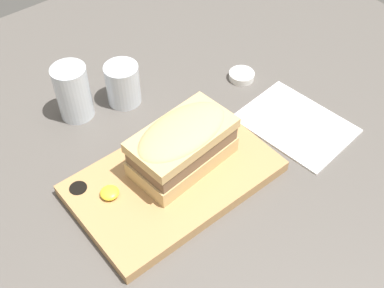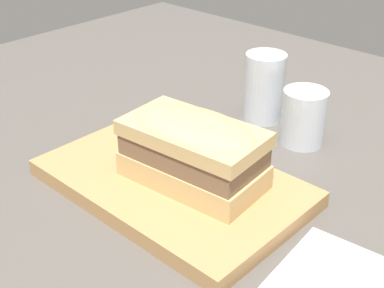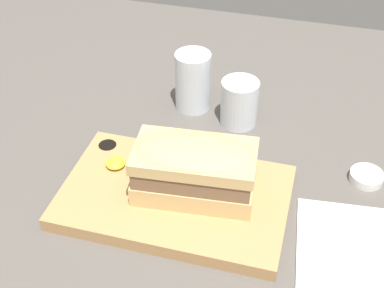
{
  "view_description": "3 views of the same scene",
  "coord_description": "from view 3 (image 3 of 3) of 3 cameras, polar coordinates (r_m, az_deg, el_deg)",
  "views": [
    {
      "loc": [
        -32.64,
        -46.45,
        67.03
      ],
      "look_at": [
        0.66,
        -6.0,
        9.78
      ],
      "focal_mm": 45.0,
      "sensor_mm": 36.0,
      "label": 1
    },
    {
      "loc": [
        38.73,
        -46.02,
        41.41
      ],
      "look_at": [
        0.4,
        -4.97,
        9.94
      ],
      "focal_mm": 50.0,
      "sensor_mm": 36.0,
      "label": 2
    },
    {
      "loc": [
        14.84,
        -59.8,
        60.2
      ],
      "look_at": [
        -1.43,
        -0.53,
        9.91
      ],
      "focal_mm": 50.0,
      "sensor_mm": 36.0,
      "label": 3
    }
  ],
  "objects": [
    {
      "name": "sandwich",
      "position": [
        0.77,
        0.25,
        -2.41
      ],
      "size": [
        18.32,
        11.08,
        9.01
      ],
      "rotation": [
        0.0,
        0.0,
        0.09
      ],
      "color": "tan",
      "rests_on": "serving_board"
    },
    {
      "name": "dining_table",
      "position": [
        0.85,
        1.02,
        -4.57
      ],
      "size": [
        145.28,
        121.58,
        2.0
      ],
      "color": "#56514C",
      "rests_on": "ground"
    },
    {
      "name": "wine_glass",
      "position": [
        0.95,
        5.06,
        4.27
      ],
      "size": [
        6.63,
        6.63,
        8.41
      ],
      "color": "silver",
      "rests_on": "dining_table"
    },
    {
      "name": "serving_board",
      "position": [
        0.81,
        -1.88,
        -5.64
      ],
      "size": [
        33.74,
        21.11,
        2.24
      ],
      "color": "tan",
      "rests_on": "dining_table"
    },
    {
      "name": "condiment_dish",
      "position": [
        0.89,
        18.11,
        -3.35
      ],
      "size": [
        5.3,
        5.3,
        1.46
      ],
      "color": "white",
      "rests_on": "dining_table"
    },
    {
      "name": "mustard_dollop",
      "position": [
        0.85,
        -8.17,
        -2.03
      ],
      "size": [
        3.09,
        3.09,
        1.24
      ],
      "color": "yellow",
      "rests_on": "serving_board"
    },
    {
      "name": "water_glass",
      "position": [
        0.98,
        0.1,
        6.37
      ],
      "size": [
        6.5,
        6.5,
        11.05
      ],
      "color": "silver",
      "rests_on": "dining_table"
    },
    {
      "name": "napkin",
      "position": [
        0.77,
        16.7,
        -11.52
      ],
      "size": [
        16.81,
        21.34,
        0.4
      ],
      "rotation": [
        0.0,
        0.0,
        0.1
      ],
      "color": "white",
      "rests_on": "dining_table"
    }
  ]
}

